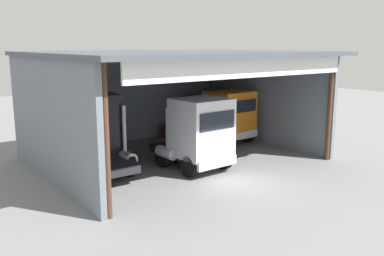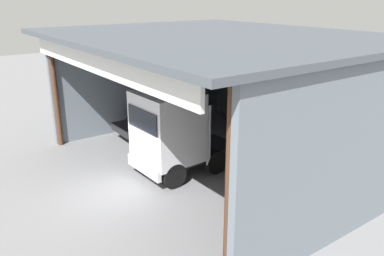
{
  "view_description": "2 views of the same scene",
  "coord_description": "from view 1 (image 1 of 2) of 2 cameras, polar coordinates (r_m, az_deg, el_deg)",
  "views": [
    {
      "loc": [
        -12.31,
        -12.6,
        5.99
      ],
      "look_at": [
        0.0,
        3.66,
        1.91
      ],
      "focal_mm": 39.04,
      "sensor_mm": 36.0,
      "label": 1
    },
    {
      "loc": [
        12.42,
        -5.37,
        7.15
      ],
      "look_at": [
        0.0,
        3.66,
        1.91
      ],
      "focal_mm": 36.92,
      "sensor_mm": 36.0,
      "label": 2
    }
  ],
  "objects": [
    {
      "name": "truck_black_right_bay",
      "position": [
        19.97,
        -13.27,
        -0.72
      ],
      "size": [
        2.71,
        4.2,
        3.73
      ],
      "rotation": [
        0.0,
        0.0,
        -0.02
      ],
      "color": "black",
      "rests_on": "ground"
    },
    {
      "name": "oil_drum",
      "position": [
        24.76,
        -12.81,
        -1.86
      ],
      "size": [
        0.58,
        0.58,
        0.95
      ],
      "primitive_type": "cylinder",
      "color": "#B21E19",
      "rests_on": "ground"
    },
    {
      "name": "ground_plane",
      "position": [
        18.61,
        6.87,
        -7.56
      ],
      "size": [
        80.0,
        80.0,
        0.0
      ],
      "primitive_type": "plane",
      "color": "slate",
      "rests_on": "ground"
    },
    {
      "name": "truck_white_left_bay",
      "position": [
        20.03,
        0.81,
        -0.67
      ],
      "size": [
        2.64,
        4.48,
        3.52
      ],
      "rotation": [
        0.0,
        0.0,
        3.16
      ],
      "color": "white",
      "rests_on": "ground"
    },
    {
      "name": "workshop_shed",
      "position": [
        22.46,
        -3.74,
        5.96
      ],
      "size": [
        13.74,
        11.46,
        5.67
      ],
      "color": "slate",
      "rests_on": "ground"
    },
    {
      "name": "truck_orange_center_bay",
      "position": [
        25.78,
        4.77,
        1.7
      ],
      "size": [
        2.79,
        4.41,
        3.24
      ],
      "rotation": [
        0.0,
        0.0,
        3.18
      ],
      "color": "orange",
      "rests_on": "ground"
    },
    {
      "name": "tool_cart",
      "position": [
        27.03,
        -2.69,
        -0.43
      ],
      "size": [
        0.9,
        0.6,
        1.0
      ],
      "primitive_type": "cube",
      "color": "red",
      "rests_on": "ground"
    }
  ]
}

